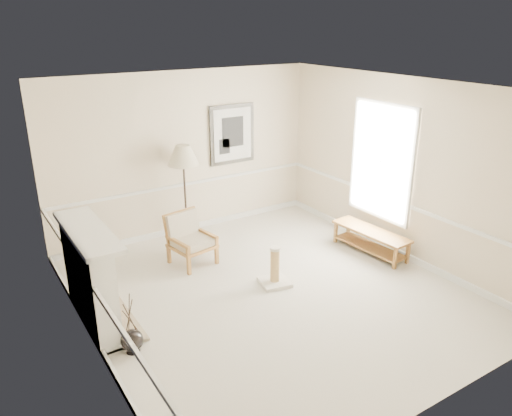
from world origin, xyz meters
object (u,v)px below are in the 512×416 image
Objects in this scene: floor_vase at (132,341)px; floor_lamp at (183,158)px; bench at (371,238)px; scratching_post at (275,272)px; armchair at (188,236)px.

floor_vase is 3.55m from floor_lamp.
floor_vase is at bearing -126.46° from floor_lamp.
floor_lamp is 1.19× the size of bench.
scratching_post is at bearing -80.17° from floor_lamp.
floor_lamp is (0.36, 0.86, 1.05)m from armchair.
floor_vase is at bearing -169.61° from scratching_post.
floor_vase is 0.95× the size of armchair.
floor_vase is 2.41m from armchair.
floor_lamp is 2.60m from scratching_post.
floor_vase is 2.38m from scratching_post.
floor_lamp is at bearing 53.54° from floor_vase.
armchair is 1.38× the size of scratching_post.
floor_lamp is at bearing 136.97° from bench.
bench is (4.30, 0.45, 0.12)m from floor_vase.
floor_vase is at bearing -173.99° from bench.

